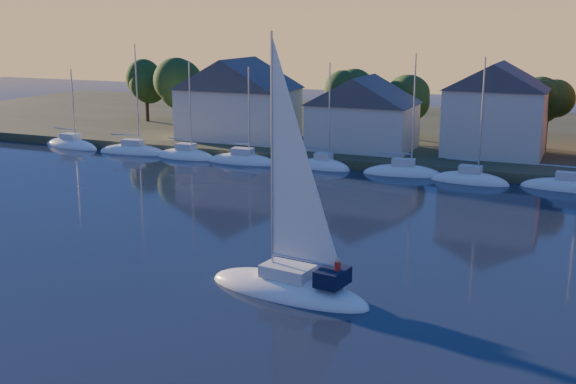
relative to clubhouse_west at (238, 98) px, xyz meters
The scene contains 8 objects.
shoreline_land 28.43m from the clubhouse_west, 37.69° to the left, with size 160.00×50.00×2.00m, color #2F3720.
wooden_dock 23.56m from the clubhouse_west, 15.26° to the right, with size 120.00×3.00×1.00m, color brown.
clubhouse_west is the anchor object (origin of this frame).
clubhouse_centre 16.05m from the clubhouse_west, ahead, with size 11.55×8.40×8.08m.
clubhouse_east 30.02m from the clubhouse_west, ahead, with size 10.50×8.40×9.80m.
tree_line 24.55m from the clubhouse_west, 11.77° to the left, with size 93.40×5.40×8.90m.
moored_fleet 20.96m from the clubhouse_west, 26.56° to the right, with size 79.50×2.40×12.05m.
hero_sailboat 49.23m from the clubhouse_west, 59.47° to the right, with size 10.58×4.73×15.66m.
Camera 1 is at (18.01, -19.49, 15.16)m, focal length 45.00 mm.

